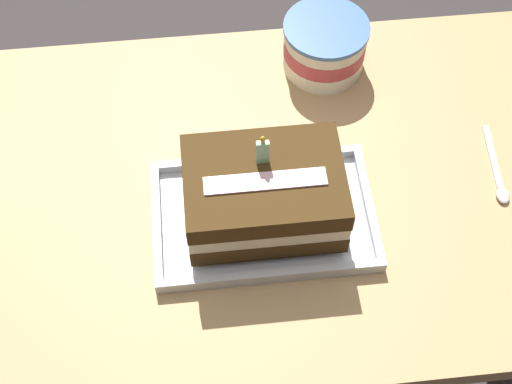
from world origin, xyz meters
name	(u,v)px	position (x,y,z in m)	size (l,w,h in m)	color
ground_plane	(251,351)	(0.00, 0.00, 0.00)	(8.00, 8.00, 0.00)	#383333
dining_table	(249,222)	(0.00, 0.00, 0.62)	(1.20, 0.67, 0.74)	tan
foil_tray	(264,217)	(0.02, -0.06, 0.75)	(0.33, 0.21, 0.02)	silver
birthday_cake	(264,194)	(0.02, -0.06, 0.81)	(0.23, 0.16, 0.16)	#3E2A12
ice_cream_tub	(325,46)	(0.15, 0.24, 0.79)	(0.14, 0.14, 0.09)	silver
serving_spoon_near_tray	(499,181)	(0.39, -0.03, 0.74)	(0.03, 0.15, 0.01)	silver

